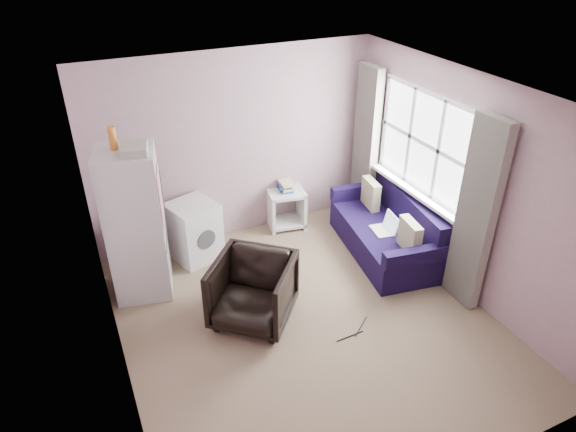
% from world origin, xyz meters
% --- Properties ---
extents(room, '(3.84, 4.24, 2.54)m').
position_xyz_m(room, '(0.02, 0.01, 1.25)').
color(room, '#7F6B53').
rests_on(room, ground).
extents(armchair, '(1.10, 1.10, 0.83)m').
position_xyz_m(armchair, '(-0.51, 0.29, 0.41)').
color(armchair, black).
rests_on(armchair, ground).
extents(fridge, '(0.73, 0.72, 2.01)m').
position_xyz_m(fridge, '(-1.47, 1.31, 0.90)').
color(fridge, silver).
rests_on(fridge, ground).
extents(washing_machine, '(0.68, 0.68, 0.76)m').
position_xyz_m(washing_machine, '(-0.74, 1.72, 0.40)').
color(washing_machine, silver).
rests_on(washing_machine, ground).
extents(side_table, '(0.57, 0.57, 0.68)m').
position_xyz_m(side_table, '(0.64, 1.96, 0.32)').
color(side_table, silver).
rests_on(side_table, ground).
extents(sofa, '(1.08, 1.90, 0.80)m').
position_xyz_m(sofa, '(1.55, 0.78, 0.29)').
color(sofa, '#140B33').
rests_on(sofa, ground).
extents(window_dressing, '(0.17, 2.62, 2.18)m').
position_xyz_m(window_dressing, '(1.78, 0.70, 1.11)').
color(window_dressing, white).
rests_on(window_dressing, ground).
extents(floor_cables, '(0.49, 0.22, 0.01)m').
position_xyz_m(floor_cables, '(0.40, -0.37, 0.01)').
color(floor_cables, black).
rests_on(floor_cables, ground).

